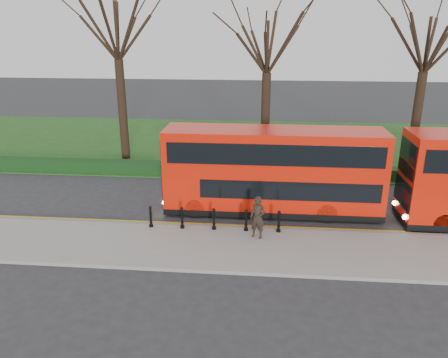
# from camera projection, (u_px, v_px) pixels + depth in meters

# --- Properties ---
(ground) EXTENTS (120.00, 120.00, 0.00)m
(ground) POSITION_uv_depth(u_px,v_px,m) (223.00, 220.00, 21.70)
(ground) COLOR #28282B
(ground) RESTS_ON ground
(pavement) EXTENTS (60.00, 4.00, 0.15)m
(pavement) POSITION_uv_depth(u_px,v_px,m) (216.00, 248.00, 18.85)
(pavement) COLOR gray
(pavement) RESTS_ON ground
(kerb) EXTENTS (60.00, 0.25, 0.16)m
(kerb) POSITION_uv_depth(u_px,v_px,m) (221.00, 228.00, 20.73)
(kerb) COLOR slate
(kerb) RESTS_ON ground
(grass_verge) EXTENTS (60.00, 18.00, 0.06)m
(grass_verge) POSITION_uv_depth(u_px,v_px,m) (240.00, 143.00, 35.78)
(grass_verge) COLOR #194517
(grass_verge) RESTS_ON ground
(hedge) EXTENTS (60.00, 0.90, 0.80)m
(hedge) POSITION_uv_depth(u_px,v_px,m) (233.00, 170.00, 27.95)
(hedge) COLOR black
(hedge) RESTS_ON ground
(yellow_line_outer) EXTENTS (60.00, 0.10, 0.01)m
(yellow_line_outer) POSITION_uv_depth(u_px,v_px,m) (222.00, 226.00, 21.04)
(yellow_line_outer) COLOR yellow
(yellow_line_outer) RESTS_ON ground
(yellow_line_inner) EXTENTS (60.00, 0.10, 0.01)m
(yellow_line_inner) POSITION_uv_depth(u_px,v_px,m) (222.00, 224.00, 21.22)
(yellow_line_inner) COLOR yellow
(yellow_line_inner) RESTS_ON ground
(tree_left) EXTENTS (8.14, 8.14, 12.72)m
(tree_left) POSITION_uv_depth(u_px,v_px,m) (116.00, 24.00, 28.71)
(tree_left) COLOR black
(tree_left) RESTS_ON ground
(tree_mid) EXTENTS (7.21, 7.21, 11.27)m
(tree_mid) POSITION_uv_depth(u_px,v_px,m) (268.00, 41.00, 28.21)
(tree_mid) COLOR black
(tree_mid) RESTS_ON ground
(tree_right) EXTENTS (7.38, 7.38, 11.53)m
(tree_right) POSITION_uv_depth(u_px,v_px,m) (428.00, 39.00, 27.30)
(tree_right) COLOR black
(tree_right) RESTS_ON ground
(bollard_row) EXTENTS (6.14, 0.15, 1.00)m
(bollard_row) POSITION_uv_depth(u_px,v_px,m) (214.00, 219.00, 20.24)
(bollard_row) COLOR black
(bollard_row) RESTS_ON pavement
(bus_lead) EXTENTS (10.91, 2.51, 4.34)m
(bus_lead) POSITION_uv_depth(u_px,v_px,m) (273.00, 172.00, 21.99)
(bus_lead) COLOR red
(bus_lead) RESTS_ON ground
(pedestrian) EXTENTS (0.82, 0.66, 1.94)m
(pedestrian) POSITION_uv_depth(u_px,v_px,m) (258.00, 218.00, 19.30)
(pedestrian) COLOR black
(pedestrian) RESTS_ON pavement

